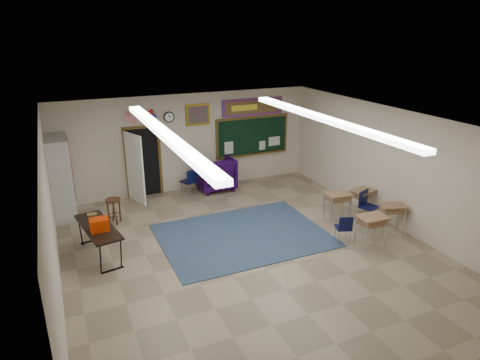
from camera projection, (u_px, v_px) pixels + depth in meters
name	position (u px, v px, depth m)	size (l,w,h in m)	color
floor	(250.00, 252.00, 9.79)	(9.00, 9.00, 0.00)	gray
back_wall	(188.00, 143.00, 13.15)	(8.00, 0.04, 3.00)	beige
front_wall	(402.00, 308.00, 5.42)	(8.00, 0.04, 3.00)	beige
left_wall	(51.00, 223.00, 7.75)	(0.04, 9.00, 3.00)	beige
right_wall	(393.00, 168.00, 10.82)	(0.04, 9.00, 3.00)	beige
ceiling	(251.00, 123.00, 8.78)	(8.00, 9.00, 0.04)	#B9B9B5
area_rug	(243.00, 235.00, 10.55)	(4.00, 3.00, 0.02)	#31485E
fluorescent_strips	(251.00, 126.00, 8.80)	(3.86, 6.00, 0.10)	white
doorway	(141.00, 164.00, 12.60)	(1.10, 0.89, 2.16)	black
chalkboard	(253.00, 137.00, 13.98)	(2.55, 0.14, 1.30)	brown
bulletin_board	(253.00, 107.00, 13.65)	(2.10, 0.05, 0.55)	red
framed_art_print	(198.00, 115.00, 12.97)	(0.75, 0.05, 0.65)	olive
wall_clock	(169.00, 117.00, 12.63)	(0.32, 0.05, 0.32)	black
wall_flags	(140.00, 115.00, 12.23)	(1.16, 0.06, 0.70)	red
storage_cabinet	(61.00, 178.00, 11.31)	(0.59, 1.25, 2.20)	#AFB0AB
wingback_armchair	(215.00, 173.00, 13.45)	(1.11, 1.14, 1.04)	#1F0536
student_chair_reading	(189.00, 182.00, 12.98)	(0.42, 0.42, 0.84)	black
student_chair_desk_a	(343.00, 228.00, 10.12)	(0.36, 0.36, 0.72)	black
student_chair_desk_b	(369.00, 208.00, 11.12)	(0.43, 0.43, 0.85)	black
student_desk_front_left	(337.00, 206.00, 11.20)	(0.71, 0.56, 0.79)	#916943
student_desk_front_right	(362.00, 201.00, 11.55)	(0.72, 0.61, 0.75)	#916943
student_desk_back_left	(371.00, 230.00, 9.87)	(0.68, 0.53, 0.78)	#916943
student_desk_back_right	(391.00, 217.00, 10.61)	(0.74, 0.65, 0.75)	#916943
folding_table	(99.00, 240.00, 9.50)	(0.88, 1.84, 1.01)	black
wooden_stool	(114.00, 211.00, 11.13)	(0.38, 0.38, 0.68)	#482A15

